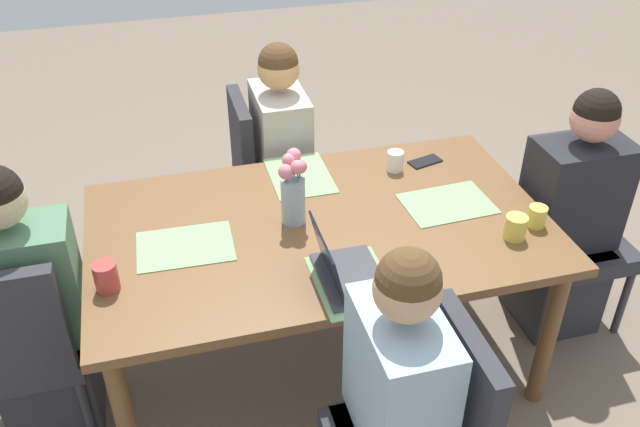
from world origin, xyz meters
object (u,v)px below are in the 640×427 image
Objects in this scene: chair_far_left_far at (266,170)px; person_head_right_right_near at (568,227)px; chair_head_left_left_near at (18,343)px; phone_black at (425,161)px; coffee_mug_near_left at (106,277)px; person_head_left_left_near at (34,321)px; laptop_near_left_mid at (344,271)px; person_near_left_mid at (396,417)px; coffee_mug_centre_right at (516,227)px; dining_table at (320,239)px; coffee_mug_centre_left at (537,216)px; flower_vase at (293,189)px; chair_head_right_right_near at (569,221)px; person_far_left_far at (282,169)px; coffee_mug_near_right at (395,161)px.

person_head_right_right_near is (1.21, -0.90, 0.03)m from chair_far_left_far.
chair_head_left_left_near is 6.00× the size of phone_black.
coffee_mug_near_left is at bearing -125.31° from chair_far_left_far.
coffee_mug_near_left is (0.31, -0.16, 0.28)m from person_head_left_left_near.
person_near_left_mid is at bearing -83.86° from laptop_near_left_mid.
laptop_near_left_mid is 2.95× the size of coffee_mug_near_left.
person_head_right_right_near is at bearing 2.20° from chair_head_left_left_near.
person_head_left_left_near is 12.52× the size of coffee_mug_centre_right.
person_head_right_right_near reaches higher than chair_far_left_far.
dining_table is 21.26× the size of coffee_mug_centre_left.
laptop_near_left_mid is (1.11, -0.34, 0.27)m from person_head_left_left_near.
coffee_mug_near_left is at bearing -13.35° from chair_head_left_left_near.
coffee_mug_centre_right is (0.79, -0.33, -0.11)m from flower_vase.
chair_head_right_right_near is at bearing 33.90° from coffee_mug_centre_right.
person_far_left_far is (-0.01, 1.64, 0.00)m from person_near_left_mid.
coffee_mug_centre_left is 0.89× the size of coffee_mug_centre_right.
person_head_left_left_near is at bearing 51.24° from chair_head_left_left_near.
flower_vase is at bearing -152.63° from coffee_mug_near_right.
person_near_left_mid is 12.52× the size of coffee_mug_centre_right.
coffee_mug_centre_right is (0.68, -1.11, 0.27)m from person_far_left_far.
person_near_left_mid reaches higher than chair_head_right_right_near.
chair_far_left_far is 0.75× the size of person_far_left_far.
coffee_mug_centre_left is at bearing -54.85° from coffee_mug_near_right.
flower_vase is 2.86× the size of coffee_mug_near_left.
person_head_right_right_near reaches higher than phone_black.
chair_far_left_far is 1.45m from coffee_mug_centre_left.
person_far_left_far is at bearing 37.68° from chair_head_left_left_near.
chair_far_left_far is 1.43m from coffee_mug_centre_right.
chair_head_left_left_near is (-1.18, -0.10, -0.17)m from dining_table.
flower_vase is 3.25× the size of coffee_mug_centre_right.
chair_far_left_far is at bearing 40.55° from person_head_left_left_near.
chair_head_left_left_near is 2.81× the size of laptop_near_left_mid.
coffee_mug_near_right is at bearing 125.15° from coffee_mug_centre_left.
person_near_left_mid is 1.22m from coffee_mug_near_right.
laptop_near_left_mid is at bearing -88.18° from chair_far_left_far.
dining_table is 1.20m from chair_head_left_left_near.
chair_head_right_right_near is 0.73m from phone_black.
person_near_left_mid is at bearing -89.56° from person_far_left_far.
flower_vase is 0.97× the size of laptop_near_left_mid.
person_far_left_far is 1.22m from laptop_near_left_mid.
flower_vase is (-0.10, 0.05, 0.23)m from dining_table.
person_near_left_mid is 1.46m from chair_head_right_right_near.
person_head_left_left_near is 3.85× the size of flower_vase.
chair_head_right_right_near is at bearing -39.07° from phone_black.
coffee_mug_centre_left is at bearing 22.58° from coffee_mug_centre_right.
person_head_left_left_near is (0.06, 0.07, 0.03)m from chair_head_left_left_near.
coffee_mug_centre_left is 0.57× the size of phone_black.
chair_far_left_far is 2.90× the size of flower_vase.
person_far_left_far is at bearing 147.21° from chair_head_right_right_near.
laptop_near_left_mid is at bearing -91.67° from person_far_left_far.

